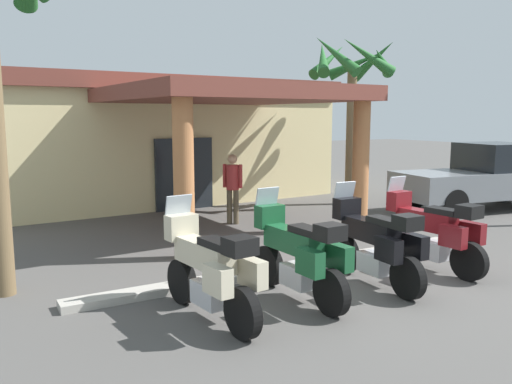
{
  "coord_description": "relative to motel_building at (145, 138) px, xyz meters",
  "views": [
    {
      "loc": [
        -5.73,
        -6.55,
        2.73
      ],
      "look_at": [
        -0.51,
        2.51,
        1.2
      ],
      "focal_mm": 36.42,
      "sensor_mm": 36.0,
      "label": 1
    }
  ],
  "objects": [
    {
      "name": "ground_plane",
      "position": [
        0.14,
        -10.73,
        -2.01
      ],
      "size": [
        80.0,
        80.0,
        0.0
      ],
      "primitive_type": "plane",
      "color": "#514F4C"
    },
    {
      "name": "motorcycle_black",
      "position": [
        0.16,
        -11.18,
        -1.31
      ],
      "size": [
        0.72,
        2.21,
        1.61
      ],
      "rotation": [
        0.0,
        0.0,
        1.52
      ],
      "color": "black",
      "rests_on": "ground_plane"
    },
    {
      "name": "pedestrian",
      "position": [
        0.41,
        -5.69,
        -0.97
      ],
      "size": [
        0.37,
        0.43,
        1.78
      ],
      "rotation": [
        0.0,
        0.0,
        3.84
      ],
      "color": "brown",
      "rests_on": "ground_plane"
    },
    {
      "name": "motel_building",
      "position": [
        0.0,
        0.0,
        0.0
      ],
      "size": [
        12.1,
        12.55,
        3.9
      ],
      "rotation": [
        0.0,
        0.0,
        0.05
      ],
      "color": "beige",
      "rests_on": "ground_plane"
    },
    {
      "name": "motorcycle_green",
      "position": [
        -1.31,
        -11.12,
        -1.31
      ],
      "size": [
        0.72,
        2.21,
        1.61
      ],
      "rotation": [
        0.0,
        0.0,
        1.61
      ],
      "color": "black",
      "rests_on": "ground_plane"
    },
    {
      "name": "motorcycle_maroon",
      "position": [
        1.63,
        -11.04,
        -1.31
      ],
      "size": [
        0.73,
        2.21,
        1.61
      ],
      "rotation": [
        0.0,
        0.0,
        1.64
      ],
      "color": "black",
      "rests_on": "ground_plane"
    },
    {
      "name": "curb_strip",
      "position": [
        -0.57,
        -9.84,
        -1.95
      ],
      "size": [
        7.87,
        0.36,
        0.12
      ],
      "primitive_type": "cube",
      "color": "#ADA89E",
      "rests_on": "ground_plane"
    },
    {
      "name": "motorcycle_cream",
      "position": [
        -2.77,
        -11.18,
        -1.31
      ],
      "size": [
        0.76,
        2.21,
        1.61
      ],
      "rotation": [
        0.0,
        0.0,
        1.69
      ],
      "color": "black",
      "rests_on": "ground_plane"
    },
    {
      "name": "palm_tree_near_portico",
      "position": [
        4.98,
        -4.79,
        2.01
      ],
      "size": [
        2.77,
        2.8,
        5.19
      ],
      "color": "brown",
      "rests_on": "ground_plane"
    },
    {
      "name": "pickup_truck_gray",
      "position": [
        7.8,
        -7.51,
        -1.07
      ],
      "size": [
        5.44,
        2.72,
        1.95
      ],
      "rotation": [
        0.0,
        0.0,
        -0.16
      ],
      "color": "black",
      "rests_on": "ground_plane"
    }
  ]
}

